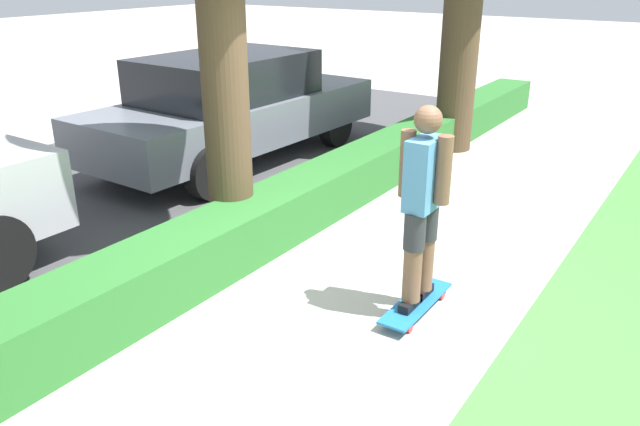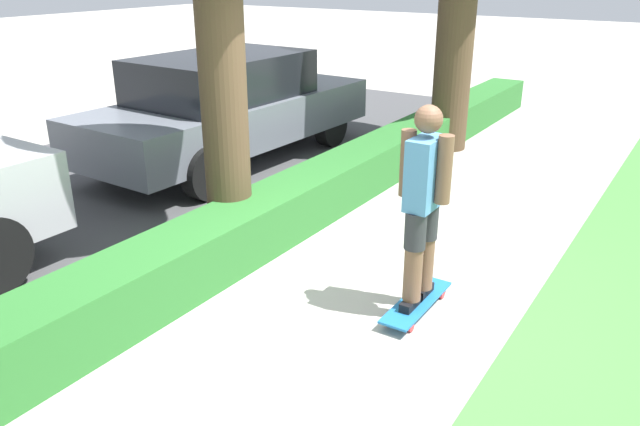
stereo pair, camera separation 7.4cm
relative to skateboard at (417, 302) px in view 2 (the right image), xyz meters
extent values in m
plane|color=#ADA89E|center=(-0.24, 0.24, -0.08)|extent=(60.00, 60.00, 0.00)
cube|color=#474749|center=(-0.24, 4.44, -0.07)|extent=(16.85, 5.00, 0.01)
cube|color=#2D702D|center=(-0.24, 1.84, 0.18)|extent=(16.85, 0.60, 0.52)
cube|color=#1E6BAD|center=(0.00, 0.00, 0.01)|extent=(0.90, 0.24, 0.02)
cylinder|color=red|center=(0.30, -0.09, -0.04)|extent=(0.07, 0.04, 0.07)
cylinder|color=red|center=(0.30, 0.09, -0.04)|extent=(0.07, 0.04, 0.07)
cylinder|color=red|center=(-0.30, -0.09, -0.04)|extent=(0.07, 0.04, 0.07)
cylinder|color=red|center=(-0.30, 0.09, -0.04)|extent=(0.07, 0.04, 0.07)
cube|color=black|center=(-0.11, 0.00, 0.05)|extent=(0.26, 0.09, 0.07)
cylinder|color=brown|center=(-0.11, 0.00, 0.46)|extent=(0.14, 0.14, 0.74)
cylinder|color=#2D2D33|center=(-0.11, 0.00, 0.68)|extent=(0.17, 0.17, 0.30)
cube|color=black|center=(0.11, 0.00, 0.05)|extent=(0.26, 0.09, 0.07)
cylinder|color=brown|center=(0.11, 0.00, 0.46)|extent=(0.14, 0.14, 0.74)
cylinder|color=#2D2D33|center=(0.11, 0.00, 0.68)|extent=(0.17, 0.17, 0.30)
cube|color=#4C84B7|center=(0.00, 0.00, 1.10)|extent=(0.35, 0.19, 0.55)
cylinder|color=brown|center=(0.00, -0.15, 1.15)|extent=(0.12, 0.12, 0.51)
cylinder|color=brown|center=(0.00, 0.15, 1.15)|extent=(0.12, 0.12, 0.51)
sphere|color=brown|center=(0.00, 0.00, 1.51)|extent=(0.21, 0.21, 0.21)
cylinder|color=brown|center=(0.20, 2.12, 1.47)|extent=(0.44, 0.44, 3.10)
cylinder|color=brown|center=(4.68, 1.65, 1.57)|extent=(0.54, 0.54, 3.28)
cube|color=slate|center=(2.41, 3.99, 0.54)|extent=(4.56, 1.86, 0.59)
cube|color=black|center=(2.27, 3.99, 1.13)|extent=(2.39, 1.58, 0.58)
cylinder|color=black|center=(3.81, 3.20, 0.25)|extent=(0.65, 0.21, 0.65)
cylinder|color=black|center=(3.81, 4.77, 0.25)|extent=(0.65, 0.21, 0.65)
cylinder|color=black|center=(1.01, 3.20, 0.25)|extent=(0.65, 0.21, 0.65)
cylinder|color=black|center=(1.01, 4.77, 0.25)|extent=(0.65, 0.21, 0.65)
camera|label=1|loc=(-4.08, -1.80, 2.55)|focal=35.00mm
camera|label=2|loc=(-4.12, -1.74, 2.55)|focal=35.00mm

